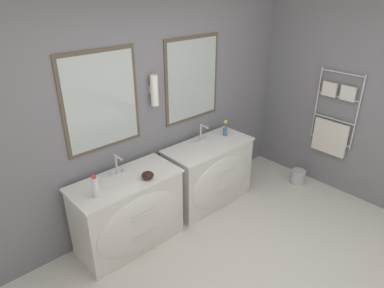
{
  "coord_description": "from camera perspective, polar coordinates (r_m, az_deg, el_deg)",
  "views": [
    {
      "loc": [
        -1.99,
        -1.11,
        2.62
      ],
      "look_at": [
        0.18,
        1.27,
        1.06
      ],
      "focal_mm": 32.0,
      "sensor_mm": 36.0,
      "label": 1
    }
  ],
  "objects": [
    {
      "name": "faucet_right",
      "position": [
        4.18,
        1.62,
        1.85
      ],
      "size": [
        0.17,
        0.14,
        0.22
      ],
      "color": "silver",
      "rests_on": "vanity_right"
    },
    {
      "name": "faucet_left",
      "position": [
        3.55,
        -12.38,
        -3.43
      ],
      "size": [
        0.17,
        0.14,
        0.22
      ],
      "color": "silver",
      "rests_on": "vanity_left"
    },
    {
      "name": "toiletry_bottle",
      "position": [
        3.25,
        -15.8,
        -6.87
      ],
      "size": [
        0.06,
        0.06,
        0.22
      ],
      "color": "silver",
      "rests_on": "vanity_left"
    },
    {
      "name": "waste_bin",
      "position": [
        5.06,
        17.23,
        -5.18
      ],
      "size": [
        0.2,
        0.2,
        0.2
      ],
      "color": "#B7B7BC",
      "rests_on": "ground_plane"
    },
    {
      "name": "vanity_left",
      "position": [
        3.7,
        -10.34,
        -11.22
      ],
      "size": [
        1.12,
        0.59,
        0.81
      ],
      "color": "silver",
      "rests_on": "ground_plane"
    },
    {
      "name": "amenity_bowl",
      "position": [
        3.46,
        -7.42,
        -5.18
      ],
      "size": [
        0.12,
        0.12,
        0.07
      ],
      "color": "black",
      "rests_on": "vanity_left"
    },
    {
      "name": "vanity_right",
      "position": [
        4.32,
        3.0,
        -4.96
      ],
      "size": [
        1.12,
        0.59,
        0.81
      ],
      "color": "silver",
      "rests_on": "ground_plane"
    },
    {
      "name": "wall_right",
      "position": [
        4.8,
        22.35,
        7.87
      ],
      "size": [
        0.13,
        3.73,
        2.6
      ],
      "color": "slate",
      "rests_on": "ground_plane"
    },
    {
      "name": "wall_back",
      "position": [
        3.8,
        -7.82,
        5.42
      ],
      "size": [
        5.95,
        0.16,
        2.6
      ],
      "color": "slate",
      "rests_on": "ground_plane"
    },
    {
      "name": "flower_vase",
      "position": [
        4.37,
        5.57,
        2.53
      ],
      "size": [
        0.06,
        0.06,
        0.21
      ],
      "color": "teal",
      "rests_on": "vanity_right"
    }
  ]
}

